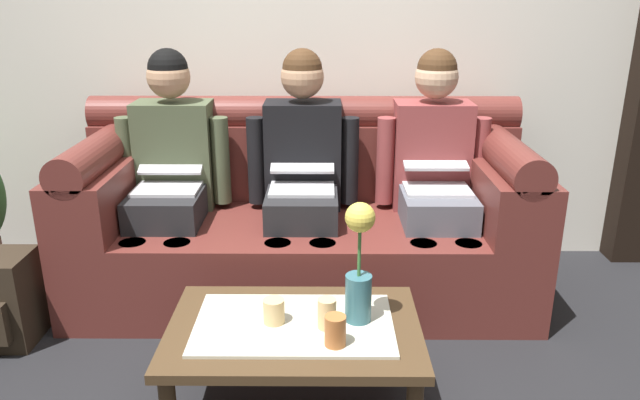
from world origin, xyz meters
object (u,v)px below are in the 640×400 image
Objects in this scene: flower_vase at (359,265)px; cup_far_center at (335,331)px; couch at (303,221)px; person_right at (434,167)px; coffee_table at (294,335)px; cup_near_left at (327,313)px; cup_near_right at (274,311)px; person_middle at (302,167)px; person_left at (171,167)px.

cup_far_center is (-0.08, -0.16, -0.16)m from flower_vase.
flower_vase is at bearing -76.45° from couch.
person_right is 2.74× the size of flower_vase.
person_right is 1.35× the size of coffee_table.
coffee_table is 8.17× the size of cup_near_left.
cup_near_right is (-0.07, 0.00, 0.10)m from coffee_table.
person_middle is (-0.00, -0.00, 0.29)m from couch.
cup_far_center reaches higher than cup_near_right.
person_left is 1.35× the size of coffee_table.
person_middle is 0.98m from flower_vase.
couch is 1.00m from flower_vase.
flower_vase is (0.23, -0.95, -0.08)m from person_middle.
person_right is (0.65, -0.00, 0.29)m from couch.
cup_far_center is at bearing -44.07° from coffee_table.
couch is 24.66× the size of cup_near_right.
couch is at bearing 0.30° from person_left.
person_right is 1.04m from flower_vase.
cup_near_left is at bearing -118.06° from person_right.
person_left is at bearing 125.61° from cup_far_center.
coffee_table is at bearing 165.49° from cup_near_left.
coffee_table is 2.03× the size of flower_vase.
flower_vase is at bearing 62.64° from cup_far_center.
flower_vase is 0.20m from cup_near_left.
couch is at bearing 103.55° from flower_vase.
person_left is at bearing 120.93° from cup_near_right.
cup_far_center is (0.14, -1.11, 0.04)m from couch.
coffee_table is (-0.65, -0.97, -0.35)m from person_right.
person_right is 11.03× the size of cup_near_left.
cup_far_center is at bearing -82.60° from couch.
coffee_table is 0.23m from cup_far_center.
person_middle is 1.00m from cup_near_right.
person_middle reaches higher than couch.
person_right is 11.41× the size of cup_far_center.
couch is 4.99× the size of flower_vase.
couch is at bearing 90.00° from coffee_table.
person_middle is (0.65, -0.00, 0.00)m from person_left.
person_right reaches higher than cup_near_left.
cup_near_left is at bearing -14.51° from coffee_table.
person_left is 1.15m from cup_near_right.
person_left is 1.38m from cup_far_center.
couch is 1.82× the size of person_right.
couch is 1.82× the size of person_middle.
couch is 0.97m from cup_near_right.
cup_near_left is (0.77, -1.00, -0.24)m from person_left.
cup_near_right is at bearing -94.19° from couch.
couch is 0.71m from person_right.
person_middle reaches higher than cup_far_center.
person_middle is at bearing -90.00° from couch.
cup_near_right is (-0.19, 0.03, -0.01)m from cup_near_left.
person_middle is 2.74× the size of flower_vase.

